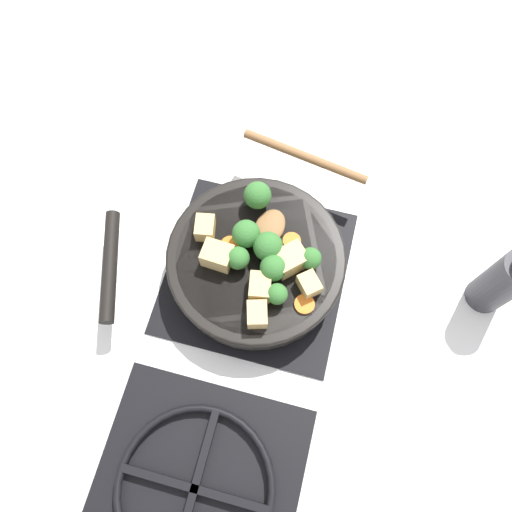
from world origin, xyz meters
The scene contains 22 objects.
ground_plane centered at (0.00, 0.00, 0.00)m, with size 2.40×2.40×0.00m, color white.
front_burner_grate centered at (0.00, 0.00, 0.01)m, with size 0.31×0.31×0.03m.
rear_burner_grate centered at (0.00, 0.36, 0.01)m, with size 0.31×0.31×0.03m.
skillet_pan centered at (0.00, 0.00, 0.06)m, with size 0.42×0.32×0.05m.
wooden_spoon centered at (-0.02, -0.14, 0.09)m, with size 0.23×0.21×0.02m.
tofu_cube_center_large centered at (-0.03, 0.10, 0.09)m, with size 0.04×0.03×0.03m, color #DBB770.
tofu_cube_near_handle centered at (-0.06, 0.00, 0.10)m, with size 0.05×0.04×0.04m, color #DBB770.
tofu_cube_east_chunk centered at (-0.09, 0.03, 0.09)m, with size 0.04×0.03×0.03m, color #DBB770.
tofu_cube_west_chunk centered at (-0.02, 0.05, 0.10)m, with size 0.04×0.03×0.03m, color #DBB770.
tofu_cube_back_piece centered at (0.09, -0.02, 0.09)m, with size 0.04×0.03×0.03m, color #DBB770.
tofu_cube_front_piece centered at (0.06, 0.02, 0.10)m, with size 0.05×0.04×0.04m, color #DBB770.
broccoli_floret_near_spoon centered at (0.02, 0.02, 0.10)m, with size 0.04×0.04×0.04m.
broccoli_floret_center_top centered at (0.02, -0.02, 0.11)m, with size 0.05×0.05×0.05m.
broccoli_floret_east_rim centered at (-0.05, 0.06, 0.10)m, with size 0.03×0.03×0.04m.
broccoli_floret_west_rim centered at (0.02, -0.09, 0.11)m, with size 0.05×0.05×0.05m.
broccoli_floret_north_edge centered at (-0.09, -0.01, 0.10)m, with size 0.04×0.04×0.04m.
broccoli_floret_south_cluster centered at (-0.02, -0.01, 0.11)m, with size 0.05×0.05×0.05m.
broccoli_floret_mid_floret centered at (-0.03, 0.02, 0.11)m, with size 0.04×0.04×0.05m.
carrot_slice_orange_thin centered at (0.05, -0.01, 0.08)m, with size 0.03×0.03×0.01m, color orange.
carrot_slice_near_center centered at (-0.05, -0.04, 0.08)m, with size 0.03×0.03×0.01m, color orange.
carrot_slice_edge_slice centered at (-0.09, 0.06, 0.08)m, with size 0.03×0.03×0.01m, color orange.
pepper_mill centered at (-0.39, -0.06, 0.08)m, with size 0.06×0.06×0.19m.
Camera 1 is at (-0.08, 0.29, 0.84)m, focal length 35.00 mm.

